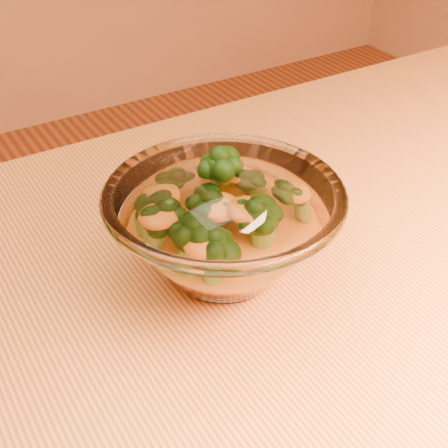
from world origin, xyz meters
name	(u,v)px	position (x,y,z in m)	size (l,w,h in m)	color
table	(307,403)	(0.00, 0.00, 0.65)	(1.20, 0.80, 0.75)	#CD873D
glass_bowl	(224,228)	(-0.03, 0.10, 0.80)	(0.21, 0.21, 0.09)	white
cheese_sauce	(224,246)	(-0.03, 0.10, 0.78)	(0.12, 0.12, 0.03)	orange
broccoli_heap	(214,211)	(-0.03, 0.11, 0.81)	(0.14, 0.13, 0.08)	black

